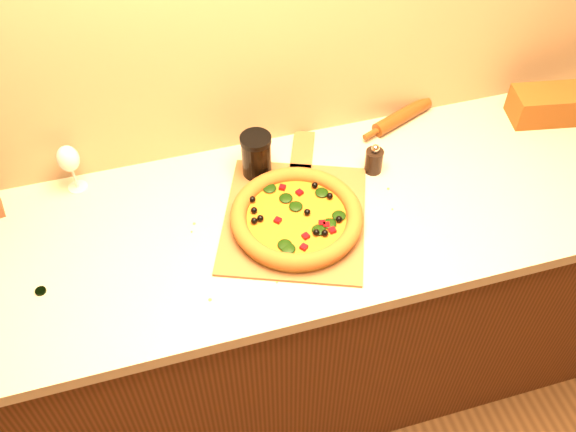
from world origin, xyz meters
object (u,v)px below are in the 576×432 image
object	(u,v)px
pizza_peel	(295,214)
rolling_pin	(402,116)
wine_glass	(68,160)
pepper_grinder	(374,160)
pizza	(297,217)
dark_jar	(256,156)

from	to	relation	value
pizza_peel	rolling_pin	distance (m)	0.53
rolling_pin	wine_glass	xyz separation A→B (m)	(-1.01, -0.01, 0.09)
pizza_peel	rolling_pin	world-z (taller)	rolling_pin
wine_glass	pepper_grinder	bearing A→B (deg)	-11.31
pepper_grinder	wine_glass	size ratio (longest dim) A/B	0.64
pizza	wine_glass	xyz separation A→B (m)	(-0.56, 0.31, 0.08)
pizza_peel	dark_jar	world-z (taller)	dark_jar
wine_glass	dark_jar	world-z (taller)	wine_glass
pizza	rolling_pin	distance (m)	0.55
pizza_peel	pizza	bearing A→B (deg)	-78.32
wine_glass	pizza	bearing A→B (deg)	-28.87
dark_jar	rolling_pin	bearing A→B (deg)	11.69
pizza_peel	pizza	xyz separation A→B (m)	(-0.01, -0.04, 0.03)
pizza_peel	dark_jar	distance (m)	0.21
rolling_pin	dark_jar	bearing A→B (deg)	-168.31
wine_glass	dark_jar	size ratio (longest dim) A/B	1.08
rolling_pin	pizza_peel	bearing A→B (deg)	-146.70
pepper_grinder	pizza	bearing A→B (deg)	-152.77
rolling_pin	dark_jar	world-z (taller)	dark_jar
pizza_peel	pizza	distance (m)	0.05
pepper_grinder	dark_jar	bearing A→B (deg)	166.70
wine_glass	dark_jar	bearing A→B (deg)	-10.00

